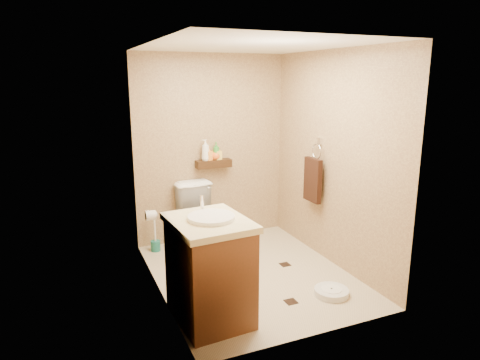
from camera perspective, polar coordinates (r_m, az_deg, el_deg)
name	(u,v)px	position (r m, az deg, el deg)	size (l,w,h in m)	color
ground	(251,274)	(4.80, 1.47, -12.41)	(2.50, 2.50, 0.00)	beige
wall_back	(211,149)	(5.55, -3.84, 4.16)	(2.00, 0.04, 2.40)	tan
wall_front	(319,197)	(3.35, 10.54, -2.27)	(2.00, 0.04, 2.40)	tan
wall_left	(155,175)	(4.10, -11.23, 0.61)	(0.04, 2.50, 2.40)	tan
wall_right	(333,160)	(4.91, 12.25, 2.65)	(0.04, 2.50, 2.40)	tan
ceiling	(252,45)	(4.33, 1.67, 17.50)	(2.00, 2.50, 0.02)	white
wall_shelf	(214,164)	(5.51, -3.54, 2.19)	(0.46, 0.14, 0.10)	#3D2510
floor_accents	(257,275)	(4.78, 2.29, -12.50)	(1.27, 1.34, 0.01)	black
toilet	(204,219)	(5.28, -4.82, -5.18)	(0.46, 0.81, 0.82)	white
vanity	(210,269)	(3.81, -4.05, -11.70)	(0.68, 0.80, 1.07)	brown
bathroom_scale	(331,292)	(4.46, 12.09, -14.38)	(0.37, 0.37, 0.07)	silver
toilet_brush	(155,237)	(5.42, -11.25, -7.46)	(0.12, 0.12, 0.52)	#1A685C
towel_ring	(313,178)	(5.11, 9.71, 0.28)	(0.12, 0.30, 0.76)	silver
toilet_paper	(151,215)	(4.89, -11.84, -4.63)	(0.12, 0.11, 0.12)	silver
bottle_a	(205,150)	(5.44, -4.63, 4.02)	(0.10, 0.10, 0.27)	white
bottle_b	(209,153)	(5.46, -4.19, 3.57)	(0.08, 0.08, 0.18)	#FF9D35
bottle_c	(216,154)	(5.50, -3.27, 3.49)	(0.12, 0.12, 0.15)	orange
bottle_d	(216,151)	(5.49, -3.19, 3.89)	(0.09, 0.09, 0.23)	green
bottle_e	(218,153)	(5.51, -2.93, 3.62)	(0.08, 0.08, 0.17)	#EDC64F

